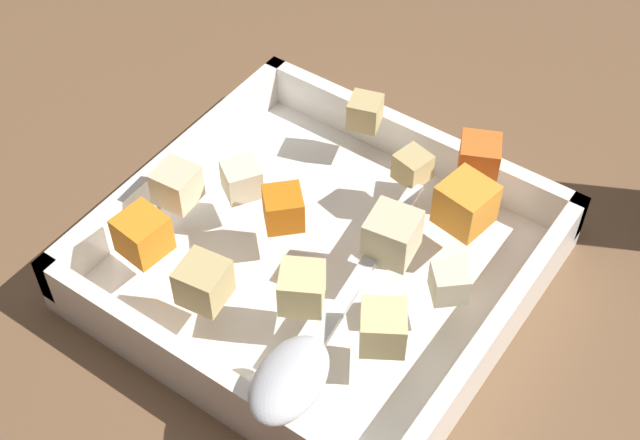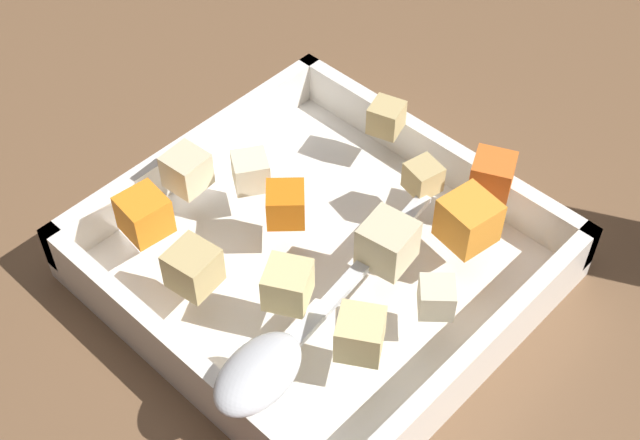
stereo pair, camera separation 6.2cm
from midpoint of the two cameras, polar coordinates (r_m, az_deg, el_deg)
ground_plane at (r=0.67m, az=-2.72°, el=-2.61°), size 4.00×4.00×0.00m
baking_dish at (r=0.65m, az=-2.71°, el=-2.84°), size 0.29×0.27×0.05m
carrot_chunk_corner_nw at (r=0.62m, az=-13.99°, el=-1.06°), size 0.03×0.03×0.03m
carrot_chunk_mid_left at (r=0.62m, az=6.44°, el=0.86°), size 0.04×0.04×0.03m
carrot_chunk_corner_sw at (r=0.66m, az=7.43°, el=3.80°), size 0.04×0.04×0.03m
carrot_chunk_far_right at (r=0.62m, az=-5.18°, el=0.58°), size 0.04×0.04×0.03m
potato_chunk_corner_se at (r=0.58m, az=-4.24°, el=-4.49°), size 0.04×0.04×0.03m
potato_chunk_heap_top at (r=0.65m, az=3.20°, el=3.24°), size 0.03×0.03×0.02m
potato_chunk_corner_ne at (r=0.56m, az=0.84°, el=-7.03°), size 0.04×0.04×0.03m
potato_chunk_near_left at (r=0.60m, az=1.75°, el=-1.03°), size 0.04×0.04×0.03m
potato_chunk_mid_right at (r=0.65m, az=-11.77°, el=2.02°), size 0.03×0.03×0.03m
potato_chunk_under_handle at (r=0.59m, az=-10.40°, el=-4.08°), size 0.03×0.03×0.03m
potato_chunk_near_spoon at (r=0.69m, az=0.31°, el=6.73°), size 0.03×0.03×0.02m
potato_chunk_heap_side at (r=0.65m, az=-7.73°, el=2.42°), size 0.03×0.03×0.02m
parsnip_chunk_center at (r=0.58m, az=5.20°, el=-4.14°), size 0.03×0.03×0.02m
serving_spoon at (r=0.55m, az=-4.50°, el=-9.22°), size 0.05×0.22×0.02m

